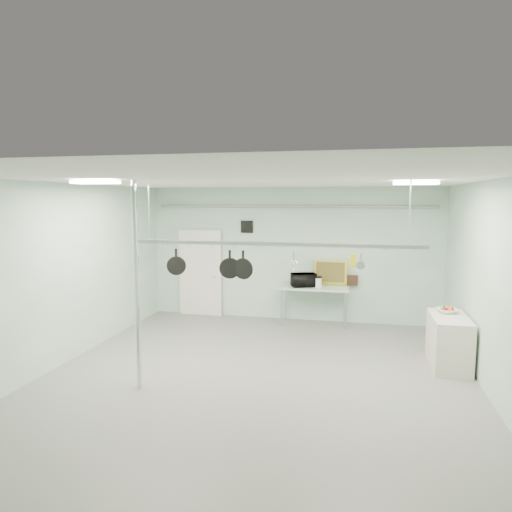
% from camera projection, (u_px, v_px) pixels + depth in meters
% --- Properties ---
extents(floor, '(8.00, 8.00, 0.00)m').
position_uv_depth(floor, '(255.00, 382.00, 7.32)').
color(floor, gray).
rests_on(floor, ground).
extents(ceiling, '(7.00, 8.00, 0.02)m').
position_uv_depth(ceiling, '(255.00, 181.00, 6.93)').
color(ceiling, silver).
rests_on(ceiling, back_wall).
extents(back_wall, '(7.00, 0.02, 3.20)m').
position_uv_depth(back_wall, '(291.00, 254.00, 10.99)').
color(back_wall, silver).
rests_on(back_wall, floor).
extents(right_wall, '(0.02, 8.00, 3.20)m').
position_uv_depth(right_wall, '(498.00, 294.00, 6.36)').
color(right_wall, silver).
rests_on(right_wall, floor).
extents(door, '(1.10, 0.10, 2.20)m').
position_uv_depth(door, '(201.00, 274.00, 11.51)').
color(door, silver).
rests_on(door, floor).
extents(wall_vent, '(0.30, 0.04, 0.30)m').
position_uv_depth(wall_vent, '(247.00, 227.00, 11.13)').
color(wall_vent, black).
rests_on(wall_vent, back_wall).
extents(conduit_pipe, '(6.60, 0.07, 0.07)m').
position_uv_depth(conduit_pipe, '(291.00, 206.00, 10.76)').
color(conduit_pipe, gray).
rests_on(conduit_pipe, back_wall).
extents(chrome_pole, '(0.08, 0.08, 3.20)m').
position_uv_depth(chrome_pole, '(137.00, 286.00, 6.91)').
color(chrome_pole, silver).
rests_on(chrome_pole, floor).
extents(prep_table, '(1.60, 0.70, 0.91)m').
position_uv_depth(prep_table, '(314.00, 290.00, 10.57)').
color(prep_table, '#A5C2B6').
rests_on(prep_table, floor).
extents(side_cabinet, '(0.60, 1.20, 0.90)m').
position_uv_depth(side_cabinet, '(449.00, 342.00, 7.93)').
color(side_cabinet, beige).
rests_on(side_cabinet, floor).
extents(pot_rack, '(4.80, 0.06, 1.00)m').
position_uv_depth(pot_rack, '(271.00, 242.00, 7.29)').
color(pot_rack, '#B7B7BC').
rests_on(pot_rack, ceiling).
extents(light_panel_left, '(0.65, 0.30, 0.05)m').
position_uv_depth(light_panel_left, '(95.00, 182.00, 6.64)').
color(light_panel_left, white).
rests_on(light_panel_left, ceiling).
extents(light_panel_right, '(0.65, 0.30, 0.05)m').
position_uv_depth(light_panel_right, '(416.00, 183.00, 6.99)').
color(light_panel_right, white).
rests_on(light_panel_right, ceiling).
extents(microwave, '(0.65, 0.55, 0.30)m').
position_uv_depth(microwave, '(304.00, 280.00, 10.56)').
color(microwave, black).
rests_on(microwave, prep_table).
extents(coffee_canister, '(0.19, 0.19, 0.22)m').
position_uv_depth(coffee_canister, '(318.00, 283.00, 10.45)').
color(coffee_canister, white).
rests_on(coffee_canister, prep_table).
extents(painting_large, '(0.78, 0.15, 0.58)m').
position_uv_depth(painting_large, '(330.00, 273.00, 10.75)').
color(painting_large, gold).
rests_on(painting_large, prep_table).
extents(painting_small, '(0.30, 0.10, 0.25)m').
position_uv_depth(painting_small, '(351.00, 280.00, 10.66)').
color(painting_small, black).
rests_on(painting_small, prep_table).
extents(fruit_bowl, '(0.44, 0.44, 0.08)m').
position_uv_depth(fruit_bowl, '(447.00, 311.00, 8.11)').
color(fruit_bowl, white).
rests_on(fruit_bowl, side_cabinet).
extents(skillet_left, '(0.32, 0.16, 0.45)m').
position_uv_depth(skillet_left, '(176.00, 262.00, 7.69)').
color(skillet_left, black).
rests_on(skillet_left, pot_rack).
extents(skillet_mid, '(0.35, 0.14, 0.47)m').
position_uv_depth(skillet_mid, '(230.00, 264.00, 7.49)').
color(skillet_mid, black).
rests_on(skillet_mid, pot_rack).
extents(skillet_right, '(0.35, 0.13, 0.47)m').
position_uv_depth(skillet_right, '(243.00, 265.00, 7.44)').
color(skillet_right, black).
rests_on(skillet_right, pot_rack).
extents(whisk, '(0.20, 0.20, 0.34)m').
position_uv_depth(whisk, '(294.00, 262.00, 7.25)').
color(whisk, '#A7A8AB').
rests_on(whisk, pot_rack).
extents(grater, '(0.10, 0.02, 0.23)m').
position_uv_depth(grater, '(353.00, 261.00, 7.04)').
color(grater, gold).
rests_on(grater, pot_rack).
extents(saucepan, '(0.15, 0.11, 0.25)m').
position_uv_depth(saucepan, '(361.00, 261.00, 7.02)').
color(saucepan, silver).
rests_on(saucepan, pot_rack).
extents(fruit_cluster, '(0.24, 0.24, 0.09)m').
position_uv_depth(fruit_cluster, '(447.00, 308.00, 8.11)').
color(fruit_cluster, maroon).
rests_on(fruit_cluster, fruit_bowl).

